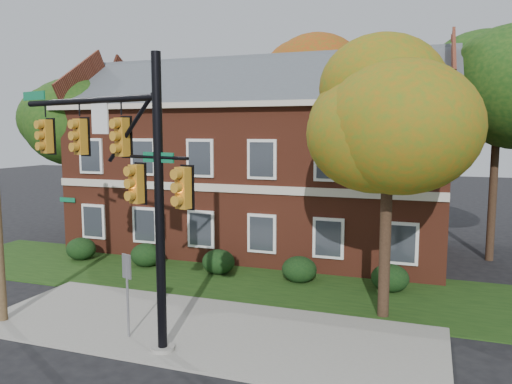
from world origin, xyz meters
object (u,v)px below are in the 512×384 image
(tree_right_rear, at_px, (508,83))
(tree_far_rear, at_px, (319,86))
(sign_post, at_px, (127,282))
(hedge_right, at_px, (299,269))
(apartment_building, at_px, (259,151))
(tree_left_rear, at_px, (85,118))
(hedge_left, at_px, (146,255))
(hedge_center, at_px, (218,262))
(traffic_signal, at_px, (122,169))
(hedge_far_left, at_px, (81,249))
(hedge_far_right, at_px, (390,278))
(tree_near_right, at_px, (397,108))

(tree_right_rear, bearing_deg, tree_far_rear, 145.00)
(sign_post, bearing_deg, hedge_right, 85.23)
(sign_post, bearing_deg, apartment_building, 111.43)
(tree_left_rear, relative_size, tree_far_rear, 0.77)
(hedge_left, xyz_separation_m, tree_far_rear, (4.84, 13.09, 8.32))
(hedge_center, distance_m, traffic_signal, 8.33)
(hedge_far_left, relative_size, sign_post, 0.56)
(hedge_right, bearing_deg, tree_right_rear, 38.02)
(hedge_far_right, bearing_deg, hedge_left, 180.00)
(hedge_far_left, distance_m, hedge_left, 3.50)
(hedge_left, bearing_deg, tree_near_right, -14.81)
(apartment_building, relative_size, hedge_center, 13.43)
(tree_near_right, xyz_separation_m, tree_left_rear, (-16.95, 6.97, 0.01))
(hedge_left, distance_m, hedge_far_right, 10.50)
(tree_right_rear, height_order, traffic_signal, tree_right_rear)
(hedge_left, relative_size, tree_near_right, 0.16)
(hedge_center, xyz_separation_m, sign_post, (0.24, -6.97, 1.18))
(hedge_right, height_order, sign_post, sign_post)
(hedge_far_right, height_order, tree_right_rear, tree_right_rear)
(hedge_right, height_order, tree_right_rear, tree_right_rear)
(hedge_far_left, bearing_deg, sign_post, -43.91)
(hedge_left, distance_m, tree_far_rear, 16.25)
(hedge_right, distance_m, hedge_far_right, 3.50)
(hedge_left, height_order, traffic_signal, traffic_signal)
(hedge_far_left, relative_size, hedge_far_right, 1.00)
(hedge_far_right, xyz_separation_m, tree_near_right, (0.22, -2.83, 6.14))
(hedge_far_right, distance_m, tree_far_rear, 16.51)
(tree_far_rear, bearing_deg, tree_right_rear, -35.00)
(hedge_center, distance_m, tree_near_right, 9.90)
(hedge_right, distance_m, tree_far_rear, 15.66)
(tree_near_right, bearing_deg, hedge_center, 158.58)
(sign_post, bearing_deg, hedge_center, 112.27)
(tree_near_right, bearing_deg, traffic_signal, -148.89)
(apartment_building, xyz_separation_m, hedge_center, (0.00, -5.25, -4.46))
(hedge_far_left, height_order, tree_near_right, tree_near_right)
(hedge_center, height_order, hedge_far_right, same)
(sign_post, bearing_deg, tree_near_right, 50.93)
(hedge_right, height_order, tree_far_rear, tree_far_rear)
(hedge_right, bearing_deg, tree_near_right, -37.28)
(hedge_far_left, xyz_separation_m, hedge_far_right, (14.00, 0.00, 0.00))
(hedge_far_left, bearing_deg, hedge_right, 0.00)
(tree_near_right, bearing_deg, hedge_far_right, 94.52)
(tree_far_rear, bearing_deg, hedge_far_left, -122.50)
(hedge_far_left, distance_m, tree_right_rear, 20.75)
(hedge_far_right, xyz_separation_m, traffic_signal, (-6.76, -7.05, 4.43))
(hedge_left, height_order, hedge_right, same)
(tree_near_right, bearing_deg, tree_far_rear, 110.27)
(hedge_far_left, bearing_deg, traffic_signal, -44.27)
(apartment_building, distance_m, tree_left_rear, 9.94)
(tree_right_rear, height_order, tree_far_rear, tree_far_rear)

